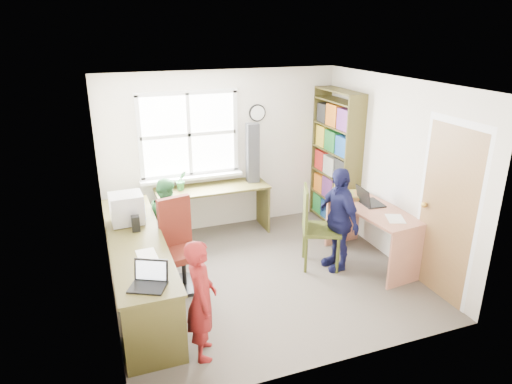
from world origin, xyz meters
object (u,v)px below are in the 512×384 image
(l_desk, at_px, (160,274))
(person_green, at_px, (168,219))
(wooden_chair, at_px, (315,224))
(right_desk, at_px, (374,223))
(swivel_chair, at_px, (180,249))
(cd_tower, at_px, (253,153))
(laptop_right, at_px, (368,200))
(bookshelf, at_px, (335,162))
(person_red, at_px, (201,300))
(crt_monitor, at_px, (127,209))
(person_navy, at_px, (338,219))
(potted_plant, at_px, (181,180))
(laptop_left, at_px, (149,280))

(l_desk, relative_size, person_green, 2.60)
(wooden_chair, relative_size, person_green, 0.95)
(right_desk, xyz_separation_m, wooden_chair, (-0.76, 0.18, 0.03))
(swivel_chair, xyz_separation_m, cd_tower, (1.39, 1.30, 0.72))
(wooden_chair, xyz_separation_m, person_green, (-1.74, 0.86, -0.02))
(right_desk, bearing_deg, laptop_right, 85.79)
(bookshelf, bearing_deg, person_red, -139.28)
(bookshelf, height_order, crt_monitor, bookshelf)
(laptop_right, bearing_deg, person_navy, 107.20)
(l_desk, xyz_separation_m, right_desk, (2.80, 0.15, 0.10))
(wooden_chair, relative_size, cd_tower, 1.22)
(person_navy, bearing_deg, bookshelf, 149.87)
(wooden_chair, bearing_deg, right_desk, 9.38)
(l_desk, xyz_separation_m, potted_plant, (0.62, 1.75, 0.44))
(swivel_chair, relative_size, person_red, 0.91)
(right_desk, xyz_separation_m, cd_tower, (-1.10, 1.61, 0.64))
(wooden_chair, distance_m, laptop_right, 0.79)
(l_desk, height_order, wooden_chair, wooden_chair)
(wooden_chair, bearing_deg, person_red, -123.90)
(laptop_right, bearing_deg, cd_tower, 41.26)
(l_desk, height_order, crt_monitor, crt_monitor)
(person_navy, bearing_deg, crt_monitor, -106.66)
(potted_plant, relative_size, person_red, 0.24)
(wooden_chair, distance_m, cd_tower, 1.59)
(l_desk, relative_size, laptop_left, 7.24)
(right_desk, bearing_deg, l_desk, 176.92)
(laptop_right, distance_m, person_red, 2.81)
(crt_monitor, height_order, laptop_right, crt_monitor)
(bookshelf, bearing_deg, wooden_chair, -128.74)
(person_red, relative_size, person_navy, 0.89)
(l_desk, relative_size, swivel_chair, 2.69)
(right_desk, bearing_deg, laptop_left, -170.62)
(crt_monitor, bearing_deg, person_green, 33.11)
(l_desk, xyz_separation_m, person_green, (0.30, 1.19, 0.11))
(potted_plant, height_order, person_navy, person_navy)
(laptop_left, bearing_deg, cd_tower, 78.95)
(l_desk, distance_m, person_green, 1.23)
(right_desk, height_order, person_green, person_green)
(l_desk, height_order, laptop_right, laptop_right)
(l_desk, height_order, person_red, person_red)
(bookshelf, relative_size, person_green, 1.85)
(laptop_right, bearing_deg, person_red, 118.94)
(laptop_left, bearing_deg, crt_monitor, 118.39)
(potted_plant, xyz_separation_m, person_navy, (1.68, -1.56, -0.22))
(right_desk, xyz_separation_m, person_red, (-2.55, -1.01, 0.05))
(crt_monitor, distance_m, person_red, 1.77)
(bookshelf, relative_size, person_red, 1.74)
(right_desk, distance_m, potted_plant, 2.73)
(crt_monitor, relative_size, person_red, 0.32)
(laptop_right, xyz_separation_m, person_navy, (-0.50, -0.11, -0.14))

